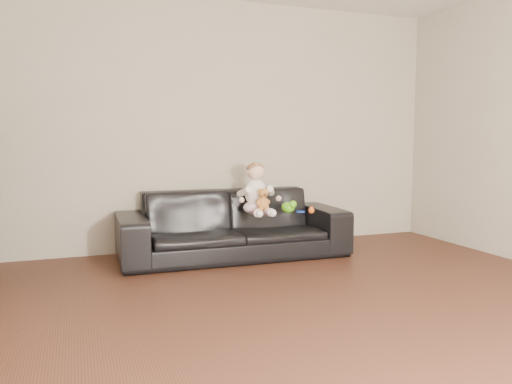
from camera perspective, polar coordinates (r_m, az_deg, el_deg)
name	(u,v)px	position (r m, az deg, el deg)	size (l,w,h in m)	color
floor	(349,343)	(3.02, 10.60, -16.58)	(5.50, 5.50, 0.00)	#472619
wall_back	(218,126)	(5.34, -4.38, 7.57)	(5.00, 5.00, 0.00)	#B2A995
sofa	(233,224)	(4.94, -2.64, -3.68)	(2.21, 0.87, 0.65)	black
baby	(256,192)	(4.84, 0.06, 0.03)	(0.35, 0.43, 0.51)	white
teddy_bear	(263,199)	(4.71, 0.81, -0.86)	(0.13, 0.13, 0.21)	#BF7836
toy_green	(288,207)	(4.98, 3.68, -1.77)	(0.13, 0.16, 0.11)	#5ECE18
toy_rattle	(311,210)	(4.96, 6.35, -2.10)	(0.06, 0.06, 0.06)	orange
toy_blue_disc	(301,212)	(5.04, 5.12, -2.24)	(0.09, 0.09, 0.01)	blue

